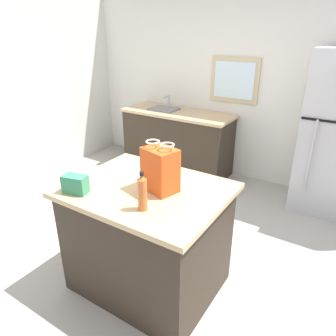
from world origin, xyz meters
The scene contains 7 objects.
ground centered at (0.00, 0.00, 0.00)m, with size 6.81×6.81×0.00m, color #ADA89E.
back_wall centered at (-0.01, 2.20, 1.31)m, with size 5.68×0.13×2.62m.
kitchen_island centered at (-0.14, -0.36, 0.46)m, with size 1.19×0.94×0.92m.
sink_counter centered at (-1.20, 1.83, 0.46)m, with size 1.64×0.62×1.09m.
shopping_bag centered at (-0.04, -0.33, 1.08)m, with size 0.28×0.24×0.37m.
small_box centered at (-0.53, -0.70, 0.98)m, with size 0.18×0.10×0.14m, color #388E66.
bottle centered at (0.02, -0.62, 1.04)m, with size 0.06×0.06×0.27m.
Camera 1 is at (1.13, -2.05, 2.01)m, focal length 33.93 mm.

